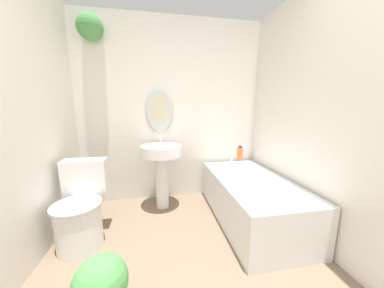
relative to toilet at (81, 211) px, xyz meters
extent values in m
cube|color=silver|center=(0.94, 0.85, 0.89)|extent=(2.52, 0.06, 2.40)
ellipsoid|color=beige|center=(0.76, 0.81, 0.91)|extent=(0.36, 0.02, 0.59)
ellipsoid|color=silver|center=(0.76, 0.80, 0.91)|extent=(0.32, 0.01, 0.55)
cylinder|color=#47474C|center=(0.01, 0.74, 1.91)|extent=(0.13, 0.13, 0.07)
sphere|color=#4C934C|center=(0.01, 0.74, 1.85)|extent=(0.29, 0.29, 0.29)
cube|color=silver|center=(-0.30, -0.31, 0.89)|extent=(0.06, 2.39, 2.40)
cube|color=silver|center=(2.17, -0.31, 0.89)|extent=(0.06, 2.39, 2.40)
cylinder|color=white|center=(0.00, -0.07, -0.11)|extent=(0.38, 0.38, 0.40)
cylinder|color=silver|center=(0.00, -0.07, 0.10)|extent=(0.41, 0.41, 0.02)
cube|color=white|center=(0.00, 0.20, 0.26)|extent=(0.41, 0.16, 0.36)
cylinder|color=white|center=(0.76, 0.53, 0.03)|extent=(0.16, 0.16, 0.68)
cylinder|color=white|center=(0.76, 0.53, 0.43)|extent=(0.50, 0.50, 0.13)
cylinder|color=silver|center=(0.76, 0.67, 0.54)|extent=(0.02, 0.02, 0.10)
cube|color=silver|center=(1.74, 0.06, -0.07)|extent=(0.75, 1.42, 0.49)
cube|color=white|center=(1.74, 0.06, 0.16)|extent=(0.65, 1.32, 0.04)
cylinder|color=silver|center=(1.74, 0.67, 0.22)|extent=(0.04, 0.04, 0.08)
cylinder|color=#DB6633|center=(1.83, 0.61, 0.33)|extent=(0.08, 0.08, 0.16)
cylinder|color=black|center=(1.83, 0.61, 0.42)|extent=(0.04, 0.04, 0.02)
sphere|color=#4C934C|center=(0.38, -0.80, -0.03)|extent=(0.30, 0.30, 0.30)
camera|label=1|loc=(0.73, -1.80, 0.94)|focal=18.00mm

